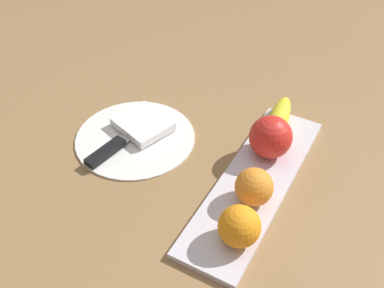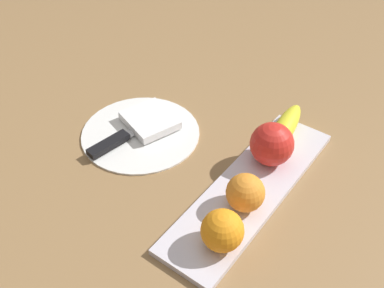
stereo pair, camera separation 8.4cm
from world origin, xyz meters
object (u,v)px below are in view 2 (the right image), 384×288
at_px(apple, 272,144).
at_px(orange_near_apple, 222,230).
at_px(fruit_tray, 251,188).
at_px(dinner_plate, 141,132).
at_px(banana, 283,129).
at_px(orange_near_banana, 245,193).
at_px(knife, 115,141).
at_px(folded_napkin, 150,120).

relative_size(apple, orange_near_apple, 1.20).
relative_size(fruit_tray, dinner_plate, 1.76).
xyz_separation_m(banana, orange_near_banana, (-0.20, -0.03, 0.01)).
xyz_separation_m(fruit_tray, knife, (-0.06, 0.28, 0.01)).
bearing_deg(orange_near_apple, fruit_tray, 11.08).
xyz_separation_m(orange_near_banana, folded_napkin, (0.08, 0.28, -0.03)).
bearing_deg(folded_napkin, orange_near_apple, -119.68).
bearing_deg(folded_napkin, banana, -63.25).
bearing_deg(fruit_tray, apple, 4.98).
xyz_separation_m(banana, dinner_plate, (-0.15, 0.24, -0.03)).
height_order(fruit_tray, dinner_plate, fruit_tray).
bearing_deg(orange_near_banana, fruit_tray, 16.18).
relative_size(apple, dinner_plate, 0.34).
xyz_separation_m(fruit_tray, folded_napkin, (0.03, 0.26, 0.01)).
xyz_separation_m(apple, orange_near_apple, (-0.21, -0.03, -0.01)).
relative_size(fruit_tray, orange_near_banana, 6.44).
bearing_deg(fruit_tray, knife, 101.69).
bearing_deg(fruit_tray, folded_napkin, 83.45).
bearing_deg(banana, fruit_tray, 179.18).
distance_m(dinner_plate, folded_napkin, 0.03).
xyz_separation_m(folded_napkin, knife, (-0.09, 0.02, -0.00)).
bearing_deg(orange_near_apple, knife, 75.82).
bearing_deg(dinner_plate, orange_near_banana, -99.63).
height_order(dinner_plate, knife, knife).
xyz_separation_m(fruit_tray, dinner_plate, (0.00, 0.26, -0.00)).
height_order(fruit_tray, orange_near_apple, orange_near_apple).
bearing_deg(banana, dinner_plate, 113.75).
xyz_separation_m(banana, orange_near_apple, (-0.29, -0.05, 0.01)).
height_order(orange_near_apple, knife, orange_near_apple).
height_order(banana, knife, banana).
distance_m(apple, dinner_plate, 0.27).
xyz_separation_m(apple, banana, (0.08, 0.01, -0.02)).
xyz_separation_m(orange_near_apple, folded_napkin, (0.17, 0.29, -0.03)).
bearing_deg(apple, knife, 116.38).
height_order(apple, folded_napkin, apple).
height_order(orange_near_apple, orange_near_banana, orange_near_apple).
bearing_deg(apple, orange_near_banana, -170.69).
bearing_deg(fruit_tray, orange_near_banana, -163.82).
bearing_deg(apple, banana, 10.22).
relative_size(apple, knife, 0.45).
relative_size(banana, orange_near_banana, 2.55).
bearing_deg(fruit_tray, dinner_plate, 90.00).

